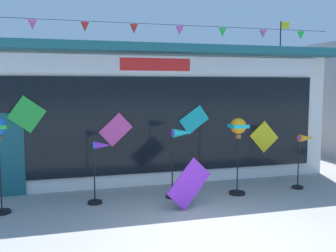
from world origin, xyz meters
TOP-DOWN VIEW (x-y plane):
  - ground_plane at (0.00, 0.00)m, footprint 80.00×80.00m
  - kite_shop_building at (-0.16, 5.56)m, footprint 10.66×4.85m
  - wind_spinner_left at (-1.74, 2.40)m, footprint 0.56×0.32m
  - wind_spinner_center_left at (0.15, 2.38)m, footprint 0.71×0.32m
  - wind_spinner_center_right at (1.56, 2.22)m, footprint 0.39×0.39m
  - wind_spinner_right at (3.45, 2.28)m, footprint 0.58×0.29m
  - display_kite_on_ground at (0.08, 1.51)m, footprint 1.08×0.30m

SIDE VIEW (x-z plane):
  - ground_plane at x=0.00m, z-range 0.00..0.00m
  - display_kite_on_ground at x=0.08m, z-range 0.00..1.08m
  - wind_spinner_left at x=-1.74m, z-range 0.18..1.59m
  - wind_spinner_right at x=3.45m, z-range 0.32..1.72m
  - wind_spinner_center_left at x=0.15m, z-range 0.39..2.03m
  - wind_spinner_center_right at x=1.56m, z-range 0.54..2.41m
  - kite_shop_building at x=-0.16m, z-range -0.67..4.37m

